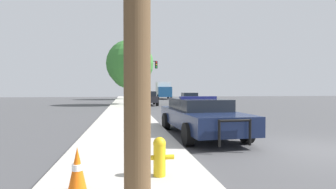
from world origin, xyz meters
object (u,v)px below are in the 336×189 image
car_background_midblock (148,98)px  box_truck (163,90)px  fire_hydrant (159,155)px  traffic_cone (77,169)px  tree_sidewalk_far (128,71)px  police_car (200,115)px  tree_sidewalk_mid (130,64)px  traffic_light (138,72)px  car_background_oncoming (190,98)px

car_background_midblock → box_truck: bearing=76.4°
fire_hydrant → traffic_cone: size_ratio=1.02×
tree_sidewalk_far → car_background_midblock: bearing=-83.3°
police_car → car_background_midblock: (-0.30, 18.69, 0.06)m
tree_sidewalk_far → tree_sidewalk_mid: (-0.01, -15.88, -0.30)m
police_car → traffic_light: traffic_light is taller
tree_sidewalk_far → fire_hydrant: bearing=-89.9°
fire_hydrant → box_truck: (6.15, 41.64, 1.11)m
tree_sidewalk_mid → traffic_cone: tree_sidewalk_mid is taller
traffic_light → car_background_midblock: 5.41m
police_car → traffic_cone: size_ratio=7.99×
fire_hydrant → tree_sidewalk_mid: size_ratio=0.10×
fire_hydrant → tree_sidewalk_mid: (-0.06, 23.39, 3.92)m
fire_hydrant → traffic_light: 27.96m
car_background_midblock → car_background_oncoming: (4.70, 0.38, -0.08)m
fire_hydrant → box_truck: 42.11m
traffic_light → car_background_oncoming: bearing=-36.3°
car_background_oncoming → traffic_cone: bearing=75.5°
box_truck → car_background_midblock: bearing=78.9°
tree_sidewalk_mid → traffic_cone: (-1.27, -23.91, -3.95)m
police_car → car_background_midblock: car_background_midblock is taller
traffic_light → box_truck: (5.11, 13.90, -2.23)m
fire_hydrant → tree_sidewalk_far: 39.49m
tree_sidewalk_far → tree_sidewalk_mid: 15.88m
police_car → traffic_cone: 6.21m
tree_sidewalk_mid → fire_hydrant: bearing=-89.9°
police_car → fire_hydrant: size_ratio=7.80×
police_car → tree_sidewalk_mid: tree_sidewalk_mid is taller
car_background_midblock → tree_sidewalk_mid: tree_sidewalk_mid is taller
fire_hydrant → traffic_cone: fire_hydrant is taller
fire_hydrant → car_background_midblock: bearing=85.6°
car_background_oncoming → traffic_light: bearing=-32.9°
car_background_oncoming → box_truck: bearing=-85.4°
car_background_midblock → traffic_light: bearing=99.7°
car_background_oncoming → fire_hydrant: bearing=78.0°
tree_sidewalk_far → traffic_cone: bearing=-91.8°
car_background_oncoming → traffic_cone: size_ratio=5.87×
fire_hydrant → car_background_oncoming: bearing=74.6°
police_car → tree_sidewalk_mid: 19.22m
police_car → car_background_oncoming: bearing=-105.5°
car_background_oncoming → tree_sidewalk_mid: 7.56m
tree_sidewalk_far → traffic_cone: 40.03m
car_background_midblock → car_background_oncoming: bearing=4.3°
car_background_midblock → box_truck: 18.83m
car_background_oncoming → box_truck: (-0.37, 17.92, 0.90)m
fire_hydrant → box_truck: size_ratio=0.10×
police_car → traffic_light: size_ratio=1.04×
fire_hydrant → car_background_midblock: car_background_midblock is taller
traffic_light → box_truck: 14.98m
fire_hydrant → box_truck: bearing=81.6°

